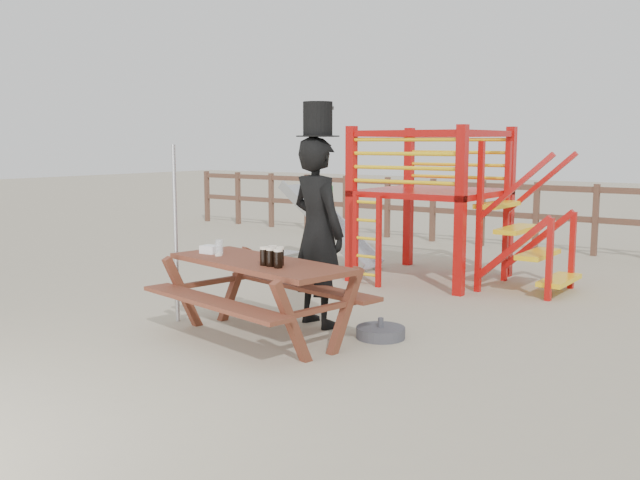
# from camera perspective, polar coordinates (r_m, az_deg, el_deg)

# --- Properties ---
(ground) EXTENTS (60.00, 60.00, 0.00)m
(ground) POSITION_cam_1_polar(r_m,az_deg,el_deg) (7.27, -5.82, -7.25)
(ground) COLOR tan
(ground) RESTS_ON ground
(back_fence) EXTENTS (15.09, 0.09, 1.20)m
(back_fence) POSITION_cam_1_polar(r_m,az_deg,el_deg) (13.15, 14.86, 2.55)
(back_fence) COLOR brown
(back_fence) RESTS_ON ground
(playground_fort) EXTENTS (4.71, 1.84, 2.10)m
(playground_fort) POSITION_cam_1_polar(r_m,az_deg,el_deg) (9.95, 8.49, 3.06)
(playground_fort) COLOR #B50F0C
(playground_fort) RESTS_ON ground
(picnic_table) EXTENTS (2.19, 1.71, 0.76)m
(picnic_table) POSITION_cam_1_polar(r_m,az_deg,el_deg) (6.87, -4.87, -3.99)
(picnic_table) COLOR maroon
(picnic_table) RESTS_ON ground
(man_with_hat) EXTENTS (0.81, 0.65, 2.29)m
(man_with_hat) POSITION_cam_1_polar(r_m,az_deg,el_deg) (7.28, -0.18, 1.04)
(man_with_hat) COLOR black
(man_with_hat) RESTS_ON ground
(metal_pole) EXTENTS (0.04, 0.04, 1.86)m
(metal_pole) POSITION_cam_1_polar(r_m,az_deg,el_deg) (7.59, -11.47, 0.46)
(metal_pole) COLOR #B2B2B7
(metal_pole) RESTS_ON ground
(parasol_base) EXTENTS (0.48, 0.48, 0.20)m
(parasol_base) POSITION_cam_1_polar(r_m,az_deg,el_deg) (6.99, 4.87, -7.37)
(parasol_base) COLOR #3D3D43
(parasol_base) RESTS_ON ground
(paper_bag) EXTENTS (0.19, 0.15, 0.08)m
(paper_bag) POSITION_cam_1_polar(r_m,az_deg,el_deg) (7.33, -8.76, -0.75)
(paper_bag) COLOR white
(paper_bag) RESTS_ON picnic_table
(stout_pints) EXTENTS (0.27, 0.22, 0.17)m
(stout_pints) POSITION_cam_1_polar(r_m,az_deg,el_deg) (6.52, -3.78, -1.32)
(stout_pints) COLOR black
(stout_pints) RESTS_ON picnic_table
(empty_glasses) EXTENTS (0.15, 0.17, 0.15)m
(empty_glasses) POSITION_cam_1_polar(r_m,az_deg,el_deg) (7.20, -8.09, -0.65)
(empty_glasses) COLOR silver
(empty_glasses) RESTS_ON picnic_table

